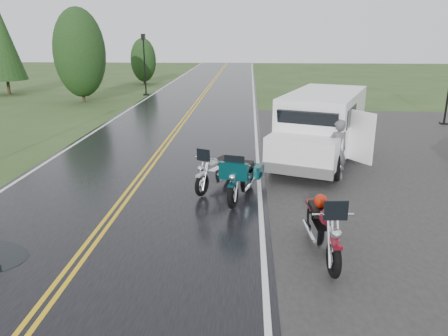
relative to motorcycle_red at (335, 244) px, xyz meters
name	(u,v)px	position (x,y,z in m)	size (l,w,h in m)	color
ground	(101,231)	(-5.08, 1.81, -0.74)	(120.00, 120.00, 0.00)	#2D471E
road	(173,135)	(-5.08, 11.81, -0.72)	(8.00, 100.00, 0.04)	black
motorcycle_red	(335,244)	(0.00, 0.00, 0.00)	(0.91, 2.49, 1.47)	maroon
motorcycle_teal	(233,185)	(-2.02, 3.26, -0.02)	(0.88, 2.41, 1.42)	#043035
motorcycle_silver	(202,176)	(-2.93, 4.13, -0.07)	(0.82, 2.26, 1.33)	#979A9D
van_white	(277,136)	(-0.71, 6.54, 0.52)	(2.40, 6.41, 2.52)	white
person_at_van	(337,151)	(1.12, 5.86, 0.24)	(0.71, 0.47, 1.95)	#525157
lamp_post_far_left	(145,65)	(-9.34, 25.06, 1.50)	(0.38, 0.38, 4.47)	black
tree_left_mid	(80,63)	(-12.73, 21.39, 1.87)	(3.34, 3.34, 5.22)	#1E3D19
tree_left_far	(144,65)	(-11.12, 32.20, 1.00)	(2.25, 2.25, 3.47)	#1E3D19
pine_left_far	(3,52)	(-19.82, 24.90, 2.39)	(3.00, 3.00, 6.26)	#1E3D19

